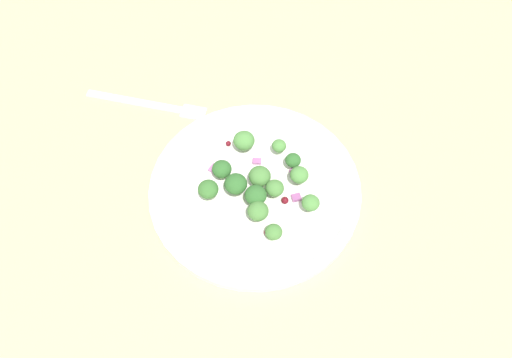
# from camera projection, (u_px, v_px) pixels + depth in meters

# --- Properties ---
(ground_plane) EXTENTS (1.80, 1.80, 0.02)m
(ground_plane) POSITION_uv_depth(u_px,v_px,m) (248.00, 193.00, 0.73)
(ground_plane) COLOR tan
(plate) EXTENTS (0.28, 0.28, 0.02)m
(plate) POSITION_uv_depth(u_px,v_px,m) (256.00, 186.00, 0.71)
(plate) COLOR white
(plate) RESTS_ON ground_plane
(dressing_pool) EXTENTS (0.16, 0.16, 0.00)m
(dressing_pool) POSITION_uv_depth(u_px,v_px,m) (256.00, 184.00, 0.71)
(dressing_pool) COLOR white
(dressing_pool) RESTS_ON plate
(broccoli_floret_0) EXTENTS (0.03, 0.03, 0.03)m
(broccoli_floret_0) POSITION_uv_depth(u_px,v_px,m) (260.00, 176.00, 0.69)
(broccoli_floret_0) COLOR #ADD18E
(broccoli_floret_0) RESTS_ON plate
(broccoli_floret_1) EXTENTS (0.02, 0.02, 0.02)m
(broccoli_floret_1) POSITION_uv_depth(u_px,v_px,m) (311.00, 203.00, 0.67)
(broccoli_floret_1) COLOR #ADD18E
(broccoli_floret_1) RESTS_ON plate
(broccoli_floret_2) EXTENTS (0.03, 0.03, 0.03)m
(broccoli_floret_2) POSITION_uv_depth(u_px,v_px,m) (208.00, 189.00, 0.68)
(broccoli_floret_2) COLOR #ADD18E
(broccoli_floret_2) RESTS_ON plate
(broccoli_floret_3) EXTENTS (0.03, 0.03, 0.03)m
(broccoli_floret_3) POSITION_uv_depth(u_px,v_px,m) (258.00, 211.00, 0.66)
(broccoli_floret_3) COLOR #ADD18E
(broccoli_floret_3) RESTS_ON plate
(broccoli_floret_4) EXTENTS (0.03, 0.03, 0.03)m
(broccoli_floret_4) POSITION_uv_depth(u_px,v_px,m) (236.00, 184.00, 0.68)
(broccoli_floret_4) COLOR #8EB77A
(broccoli_floret_4) RESTS_ON plate
(broccoli_floret_5) EXTENTS (0.02, 0.02, 0.02)m
(broccoli_floret_5) POSITION_uv_depth(u_px,v_px,m) (279.00, 146.00, 0.72)
(broccoli_floret_5) COLOR #8EB77A
(broccoli_floret_5) RESTS_ON plate
(broccoli_floret_6) EXTENTS (0.03, 0.03, 0.03)m
(broccoli_floret_6) POSITION_uv_depth(u_px,v_px,m) (222.00, 168.00, 0.70)
(broccoli_floret_6) COLOR #ADD18E
(broccoli_floret_6) RESTS_ON plate
(broccoli_floret_7) EXTENTS (0.02, 0.02, 0.02)m
(broccoli_floret_7) POSITION_uv_depth(u_px,v_px,m) (293.00, 160.00, 0.71)
(broccoli_floret_7) COLOR #9EC684
(broccoli_floret_7) RESTS_ON plate
(broccoli_floret_8) EXTENTS (0.02, 0.02, 0.02)m
(broccoli_floret_8) POSITION_uv_depth(u_px,v_px,m) (274.00, 232.00, 0.66)
(broccoli_floret_8) COLOR #ADD18E
(broccoli_floret_8) RESTS_ON plate
(broccoli_floret_9) EXTENTS (0.03, 0.03, 0.03)m
(broccoli_floret_9) POSITION_uv_depth(u_px,v_px,m) (256.00, 195.00, 0.67)
(broccoli_floret_9) COLOR #9EC684
(broccoli_floret_9) RESTS_ON plate
(broccoli_floret_10) EXTENTS (0.02, 0.02, 0.02)m
(broccoli_floret_10) POSITION_uv_depth(u_px,v_px,m) (299.00, 175.00, 0.69)
(broccoli_floret_10) COLOR #8EB77A
(broccoli_floret_10) RESTS_ON plate
(broccoli_floret_11) EXTENTS (0.02, 0.02, 0.02)m
(broccoli_floret_11) POSITION_uv_depth(u_px,v_px,m) (275.00, 188.00, 0.68)
(broccoli_floret_11) COLOR #9EC684
(broccoli_floret_11) RESTS_ON plate
(broccoli_floret_12) EXTENTS (0.03, 0.03, 0.03)m
(broccoli_floret_12) POSITION_uv_depth(u_px,v_px,m) (244.00, 141.00, 0.72)
(broccoli_floret_12) COLOR #8EB77A
(broccoli_floret_12) RESTS_ON plate
(cranberry_0) EXTENTS (0.01, 0.01, 0.01)m
(cranberry_0) POSITION_uv_depth(u_px,v_px,m) (285.00, 200.00, 0.69)
(cranberry_0) COLOR maroon
(cranberry_0) RESTS_ON plate
(cranberry_1) EXTENTS (0.01, 0.01, 0.01)m
(cranberry_1) POSITION_uv_depth(u_px,v_px,m) (228.00, 144.00, 0.74)
(cranberry_1) COLOR maroon
(cranberry_1) RESTS_ON plate
(cranberry_2) EXTENTS (0.01, 0.01, 0.01)m
(cranberry_2) POSITION_uv_depth(u_px,v_px,m) (267.00, 232.00, 0.67)
(cranberry_2) COLOR maroon
(cranberry_2) RESTS_ON plate
(onion_bit_0) EXTENTS (0.01, 0.01, 0.00)m
(onion_bit_0) POSITION_uv_depth(u_px,v_px,m) (241.00, 184.00, 0.70)
(onion_bit_0) COLOR #934C84
(onion_bit_0) RESTS_ON plate
(onion_bit_1) EXTENTS (0.02, 0.02, 0.01)m
(onion_bit_1) POSITION_uv_depth(u_px,v_px,m) (296.00, 170.00, 0.72)
(onion_bit_1) COLOR #A35B93
(onion_bit_1) RESTS_ON plate
(onion_bit_2) EXTENTS (0.01, 0.01, 0.00)m
(onion_bit_2) POSITION_uv_depth(u_px,v_px,m) (255.00, 161.00, 0.72)
(onion_bit_2) COLOR #A35B93
(onion_bit_2) RESTS_ON plate
(onion_bit_3) EXTENTS (0.02, 0.01, 0.01)m
(onion_bit_3) POSITION_uv_depth(u_px,v_px,m) (297.00, 197.00, 0.69)
(onion_bit_3) COLOR #934C84
(onion_bit_3) RESTS_ON plate
(onion_bit_4) EXTENTS (0.02, 0.02, 0.00)m
(onion_bit_4) POSITION_uv_depth(u_px,v_px,m) (215.00, 169.00, 0.72)
(onion_bit_4) COLOR #A35B93
(onion_bit_4) RESTS_ON plate
(fork) EXTENTS (0.19, 0.04, 0.01)m
(fork) POSITION_uv_depth(u_px,v_px,m) (153.00, 105.00, 0.79)
(fork) COLOR silver
(fork) RESTS_ON ground_plane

